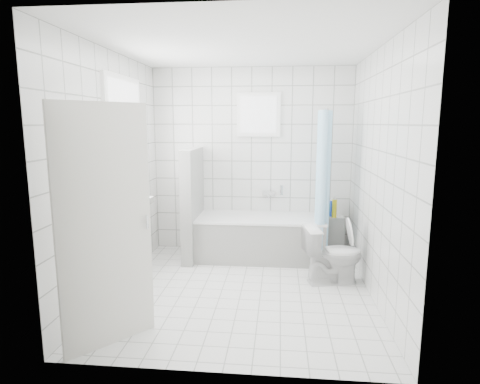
# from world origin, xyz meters

# --- Properties ---
(ground) EXTENTS (3.00, 3.00, 0.00)m
(ground) POSITION_xyz_m (0.00, 0.00, 0.00)
(ground) COLOR white
(ground) RESTS_ON ground
(ceiling) EXTENTS (3.00, 3.00, 0.00)m
(ceiling) POSITION_xyz_m (0.00, 0.00, 2.60)
(ceiling) COLOR white
(ceiling) RESTS_ON ground
(wall_back) EXTENTS (2.80, 0.02, 2.60)m
(wall_back) POSITION_xyz_m (0.00, 1.50, 1.30)
(wall_back) COLOR white
(wall_back) RESTS_ON ground
(wall_front) EXTENTS (2.80, 0.02, 2.60)m
(wall_front) POSITION_xyz_m (0.00, -1.50, 1.30)
(wall_front) COLOR white
(wall_front) RESTS_ON ground
(wall_left) EXTENTS (0.02, 3.00, 2.60)m
(wall_left) POSITION_xyz_m (-1.40, 0.00, 1.30)
(wall_left) COLOR white
(wall_left) RESTS_ON ground
(wall_right) EXTENTS (0.02, 3.00, 2.60)m
(wall_right) POSITION_xyz_m (1.40, 0.00, 1.30)
(wall_right) COLOR white
(wall_right) RESTS_ON ground
(window_left) EXTENTS (0.01, 0.90, 1.40)m
(window_left) POSITION_xyz_m (-1.35, 0.30, 1.60)
(window_left) COLOR white
(window_left) RESTS_ON wall_left
(window_back) EXTENTS (0.50, 0.01, 0.50)m
(window_back) POSITION_xyz_m (0.10, 1.46, 1.95)
(window_back) COLOR white
(window_back) RESTS_ON wall_back
(window_sill) EXTENTS (0.18, 1.02, 0.08)m
(window_sill) POSITION_xyz_m (-1.31, 0.30, 0.86)
(window_sill) COLOR white
(window_sill) RESTS_ON wall_left
(door) EXTENTS (0.55, 0.63, 2.00)m
(door) POSITION_xyz_m (-0.99, -1.18, 1.00)
(door) COLOR silver
(door) RESTS_ON ground
(bathtub) EXTENTS (1.71, 0.77, 0.58)m
(bathtub) POSITION_xyz_m (0.15, 1.12, 0.29)
(bathtub) COLOR white
(bathtub) RESTS_ON ground
(partition_wall) EXTENTS (0.15, 0.85, 1.50)m
(partition_wall) POSITION_xyz_m (-0.77, 1.07, 0.75)
(partition_wall) COLOR white
(partition_wall) RESTS_ON ground
(tiled_ledge) EXTENTS (0.40, 0.24, 0.55)m
(tiled_ledge) POSITION_xyz_m (1.11, 1.38, 0.28)
(tiled_ledge) COLOR white
(tiled_ledge) RESTS_ON ground
(toilet) EXTENTS (0.73, 0.51, 0.68)m
(toilet) POSITION_xyz_m (1.03, 0.34, 0.34)
(toilet) COLOR white
(toilet) RESTS_ON ground
(curtain_rod) EXTENTS (0.02, 0.80, 0.02)m
(curtain_rod) POSITION_xyz_m (0.95, 1.10, 2.00)
(curtain_rod) COLOR silver
(curtain_rod) RESTS_ON wall_back
(shower_curtain) EXTENTS (0.14, 0.48, 1.78)m
(shower_curtain) POSITION_xyz_m (0.95, 0.97, 1.10)
(shower_curtain) COLOR #53BBF6
(shower_curtain) RESTS_ON curtain_rod
(tub_faucet) EXTENTS (0.18, 0.06, 0.06)m
(tub_faucet) POSITION_xyz_m (0.25, 1.46, 0.85)
(tub_faucet) COLOR silver
(tub_faucet) RESTS_ON wall_back
(sill_bottles) EXTENTS (0.17, 0.64, 0.31)m
(sill_bottles) POSITION_xyz_m (-1.30, 0.23, 1.04)
(sill_bottles) COLOR #DA548C
(sill_bottles) RESTS_ON window_sill
(ledge_bottles) EXTENTS (0.16, 0.15, 0.25)m
(ledge_bottles) POSITION_xyz_m (1.12, 1.33, 0.66)
(ledge_bottles) COLOR #189036
(ledge_bottles) RESTS_ON tiled_ledge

